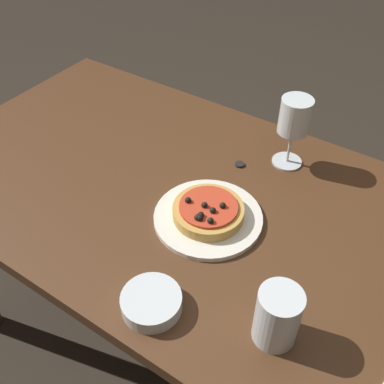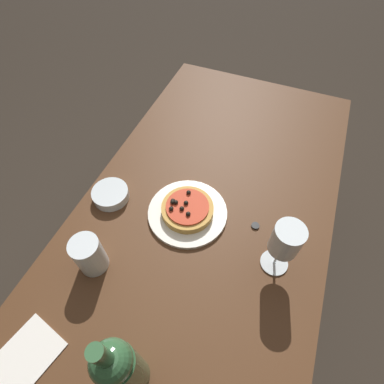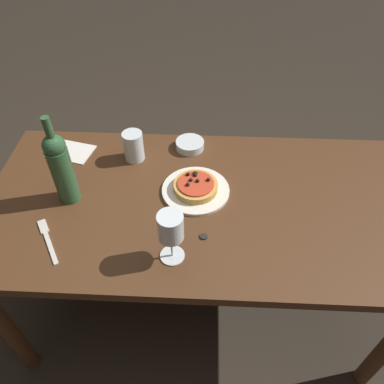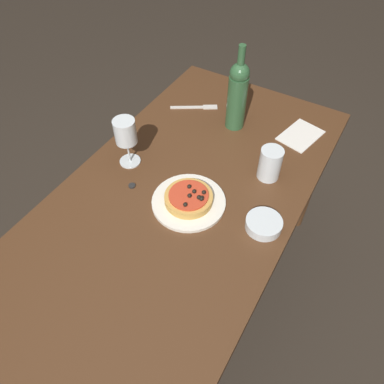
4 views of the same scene
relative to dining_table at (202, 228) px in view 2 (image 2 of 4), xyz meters
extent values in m
plane|color=#2D261E|center=(0.00, 0.00, -0.62)|extent=(14.00, 14.00, 0.00)
cube|color=#4C2D19|center=(0.00, 0.00, 0.07)|extent=(1.52, 0.76, 0.03)
cylinder|color=#4C2D19|center=(-0.70, 0.32, -0.29)|extent=(0.06, 0.06, 0.68)
cylinder|color=#4C2D19|center=(-0.70, -0.32, -0.29)|extent=(0.06, 0.06, 0.68)
cylinder|color=white|center=(0.01, -0.04, 0.09)|extent=(0.24, 0.24, 0.01)
cylinder|color=gold|center=(0.01, -0.04, 0.11)|extent=(0.16, 0.16, 0.03)
cylinder|color=red|center=(0.01, -0.04, 0.13)|extent=(0.13, 0.13, 0.01)
sphere|color=black|center=(-0.03, -0.06, 0.13)|extent=(0.01, 0.01, 0.01)
sphere|color=black|center=(0.04, -0.08, 0.13)|extent=(0.01, 0.01, 0.01)
sphere|color=black|center=(0.01, -0.05, 0.13)|extent=(0.01, 0.01, 0.01)
sphere|color=black|center=(0.04, -0.03, 0.13)|extent=(0.01, 0.01, 0.01)
sphere|color=black|center=(0.02, -0.08, 0.13)|extent=(0.01, 0.01, 0.01)
sphere|color=black|center=(0.02, -0.09, 0.13)|extent=(0.01, 0.01, 0.01)
sphere|color=black|center=(0.03, -0.06, 0.13)|extent=(0.01, 0.01, 0.01)
sphere|color=black|center=(0.02, -0.09, 0.13)|extent=(0.01, 0.01, 0.01)
cylinder|color=silver|center=(0.07, 0.24, 0.09)|extent=(0.08, 0.08, 0.00)
cylinder|color=silver|center=(0.07, 0.24, 0.14)|extent=(0.01, 0.01, 0.09)
cylinder|color=silver|center=(0.07, 0.24, 0.23)|extent=(0.08, 0.08, 0.09)
cylinder|color=#2D5633|center=(0.46, 0.01, 0.19)|extent=(0.07, 0.07, 0.22)
sphere|color=#2D5633|center=(0.46, 0.01, 0.32)|extent=(0.07, 0.07, 0.07)
cylinder|color=#2D5633|center=(0.46, 0.01, 0.38)|extent=(0.03, 0.03, 0.09)
cylinder|color=silver|center=(0.26, -0.22, 0.15)|extent=(0.08, 0.08, 0.12)
cylinder|color=silver|center=(0.05, -0.29, 0.10)|extent=(0.11, 0.11, 0.03)
cube|color=silver|center=(0.53, -0.25, 0.09)|extent=(0.20, 0.16, 0.00)
cylinder|color=black|center=(-0.02, 0.16, 0.09)|extent=(0.02, 0.02, 0.01)
camera|label=1|loc=(0.37, -0.64, 0.82)|focal=42.00mm
camera|label=2|loc=(0.47, 0.15, 0.87)|focal=28.00mm
camera|label=3|loc=(-0.02, 0.91, 1.04)|focal=35.00mm
camera|label=4|loc=(-0.66, -0.45, 1.04)|focal=35.00mm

